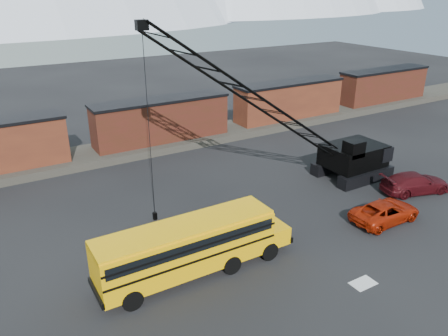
% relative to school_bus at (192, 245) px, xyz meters
% --- Properties ---
extents(ground, '(160.00, 160.00, 0.00)m').
position_rel_school_bus_xyz_m(ground, '(7.01, -1.62, -1.79)').
color(ground, black).
rests_on(ground, ground).
extents(gravel_berm, '(120.00, 5.00, 0.70)m').
position_rel_school_bus_xyz_m(gravel_berm, '(7.01, 20.38, -1.44)').
color(gravel_berm, '#413D36').
rests_on(gravel_berm, ground).
extents(boxcar_mid, '(13.70, 3.10, 4.17)m').
position_rel_school_bus_xyz_m(boxcar_mid, '(7.01, 20.38, 0.97)').
color(boxcar_mid, '#4A1A14').
rests_on(boxcar_mid, gravel_berm).
extents(boxcar_east_near, '(13.70, 3.10, 4.17)m').
position_rel_school_bus_xyz_m(boxcar_east_near, '(23.01, 20.38, 0.97)').
color(boxcar_east_near, '#4C2115').
rests_on(boxcar_east_near, gravel_berm).
extents(boxcar_east_far, '(13.70, 3.10, 4.17)m').
position_rel_school_bus_xyz_m(boxcar_east_far, '(39.01, 20.38, 0.97)').
color(boxcar_east_far, '#4A1A14').
rests_on(boxcar_east_far, gravel_berm).
extents(snow_patch, '(1.40, 0.90, 0.02)m').
position_rel_school_bus_xyz_m(snow_patch, '(7.51, -5.62, -1.78)').
color(snow_patch, silver).
rests_on(snow_patch, ground).
extents(school_bus, '(11.65, 2.65, 3.19)m').
position_rel_school_bus_xyz_m(school_bus, '(0.00, 0.00, 0.00)').
color(school_bus, '#F5AF05').
rests_on(school_bus, ground).
extents(red_pickup, '(5.19, 2.41, 1.44)m').
position_rel_school_bus_xyz_m(red_pickup, '(13.99, -1.50, -1.07)').
color(red_pickup, '#A01E07').
rests_on(red_pickup, ground).
extents(maroon_suv, '(5.85, 3.60, 1.58)m').
position_rel_school_bus_xyz_m(maroon_suv, '(19.64, 0.42, -1.00)').
color(maroon_suv, '#400B10').
rests_on(maroon_suv, ground).
extents(crawler_crane, '(20.55, 4.20, 13.37)m').
position_rel_school_bus_xyz_m(crawler_crane, '(9.16, 5.98, 5.24)').
color(crawler_crane, black).
rests_on(crawler_crane, ground).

